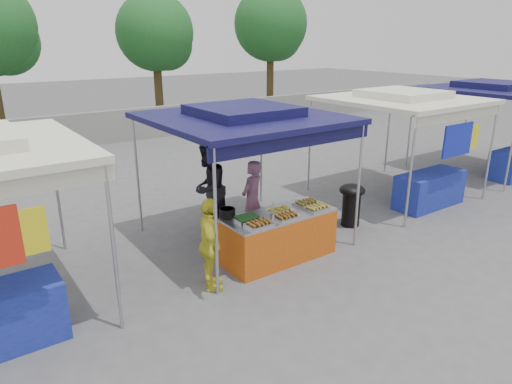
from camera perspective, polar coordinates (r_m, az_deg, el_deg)
ground_plane at (r=8.28m, az=2.43°, el=-7.99°), size 80.00×80.00×0.00m
back_wall at (r=17.70m, az=-20.10°, el=7.38°), size 40.00×0.25×1.20m
main_canopy at (r=8.29m, az=-1.50°, el=9.35°), size 3.20×3.20×2.57m
neighbor_stall_right at (r=11.30m, az=19.16°, el=6.85°), size 3.20×3.20×2.57m
neighbor_stall_far at (r=14.71m, az=28.47°, el=8.16°), size 3.20×3.20×2.57m
tree_2 at (r=21.04m, az=-12.18°, el=18.56°), size 3.35×3.26×5.61m
tree_3 at (r=24.15m, az=2.05°, el=19.87°), size 3.65×3.61×6.20m
vendor_table at (r=8.02m, az=2.92°, el=-5.54°), size 2.00×0.80×0.85m
food_tray_fl at (r=7.33m, az=0.40°, el=-4.02°), size 0.42×0.30×0.07m
food_tray_fm at (r=7.65m, az=3.80°, el=-3.08°), size 0.42×0.30×0.07m
food_tray_fr at (r=8.07m, az=7.61°, el=-2.00°), size 0.42×0.30×0.07m
food_tray_bl at (r=7.57m, az=-1.17°, el=-3.27°), size 0.42×0.30×0.07m
food_tray_bm at (r=7.93m, az=2.94°, el=-2.25°), size 0.42×0.30×0.07m
food_tray_br at (r=8.29m, az=6.31°, el=-1.38°), size 0.42×0.30×0.07m
cooking_pot at (r=7.67m, az=-3.61°, el=-2.63°), size 0.27×0.27×0.16m
skewer_cup at (r=7.60m, az=2.12°, el=-3.03°), size 0.09×0.09×0.11m
wok_burner at (r=9.59m, az=11.85°, el=-1.13°), size 0.53×0.53×0.90m
crate_left at (r=8.40m, az=-1.61°, el=-6.36°), size 0.53×0.37×0.32m
crate_right at (r=8.88m, az=1.55°, el=-5.12°), size 0.44×0.31×0.26m
crate_stacked at (r=8.78m, az=1.56°, el=-3.59°), size 0.41×0.28×0.24m
vendor_woman at (r=8.71m, az=-0.49°, el=-1.02°), size 0.67×0.57×1.56m
helper_man at (r=9.04m, az=-5.95°, el=0.49°), size 1.12×1.07×1.82m
customer_person at (r=6.98m, az=-5.75°, el=-6.61°), size 0.71×0.94×1.48m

